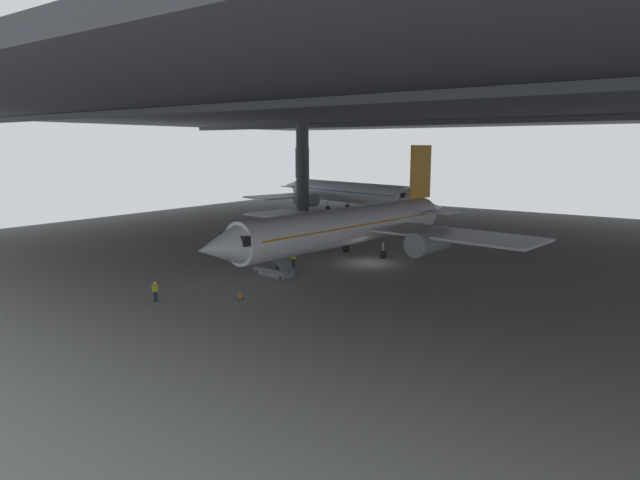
# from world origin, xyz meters

# --- Properties ---
(ground_plane) EXTENTS (110.00, 110.00, 0.00)m
(ground_plane) POSITION_xyz_m (0.00, 0.00, 0.00)
(ground_plane) COLOR gray
(hangar_structure) EXTENTS (121.00, 99.00, 16.76)m
(hangar_structure) POSITION_xyz_m (-0.13, 13.78, 16.12)
(hangar_structure) COLOR #4C4F54
(hangar_structure) RESTS_ON ground_plane
(airplane_main) EXTENTS (36.94, 38.03, 11.84)m
(airplane_main) POSITION_xyz_m (-2.77, 0.85, 3.52)
(airplane_main) COLOR white
(airplane_main) RESTS_ON ground_plane
(boarding_stairs) EXTENTS (4.41, 1.95, 4.74)m
(boarding_stairs) POSITION_xyz_m (-4.63, -9.52, 0.74)
(boarding_stairs) COLOR slate
(boarding_stairs) RESTS_ON ground_plane
(crew_worker_near_nose) EXTENTS (0.22, 0.55, 1.58)m
(crew_worker_near_nose) POSITION_xyz_m (-6.26, -21.50, 0.89)
(crew_worker_near_nose) COLOR #232838
(crew_worker_near_nose) RESTS_ON ground_plane
(crew_worker_by_stairs) EXTENTS (0.54, 0.28, 1.70)m
(crew_worker_by_stairs) POSITION_xyz_m (-5.08, -6.01, 0.97)
(crew_worker_by_stairs) COLOR #232838
(crew_worker_by_stairs) RESTS_ON ground_plane
(airplane_distant) EXTENTS (36.18, 35.57, 11.44)m
(airplane_distant) POSITION_xyz_m (-26.63, 36.54, 3.45)
(airplane_distant) COLOR white
(airplane_distant) RESTS_ON ground_plane
(traffic_cone_orange) EXTENTS (0.36, 0.36, 0.60)m
(traffic_cone_orange) POSITION_xyz_m (-1.50, -17.21, 0.29)
(traffic_cone_orange) COLOR black
(traffic_cone_orange) RESTS_ON ground_plane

